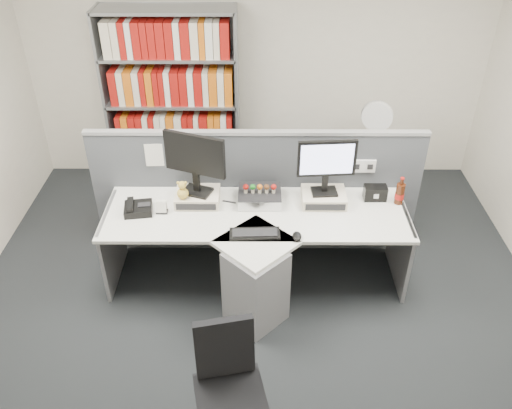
{
  "coord_description": "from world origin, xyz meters",
  "views": [
    {
      "loc": [
        0.02,
        -2.89,
        3.36
      ],
      "look_at": [
        0.0,
        0.65,
        0.92
      ],
      "focal_mm": 37.51,
      "sensor_mm": 36.0,
      "label": 1
    }
  ],
  "objects_px": {
    "desktop_pc": "(260,196)",
    "office_chair": "(229,385)",
    "mouse": "(297,236)",
    "speaker": "(375,193)",
    "desk_calendar": "(161,208)",
    "monitor_left": "(195,159)",
    "cola_bottle": "(400,194)",
    "keyboard": "(255,234)",
    "desk_fan": "(376,120)",
    "monitor_right": "(327,163)",
    "shelving_unit": "(173,105)",
    "filing_cabinet": "(368,177)",
    "desk": "(256,253)",
    "desk_phone": "(138,208)"
  },
  "relations": [
    {
      "from": "cola_bottle",
      "to": "mouse",
      "type": "bearing_deg",
      "value": -151.09
    },
    {
      "from": "monitor_right",
      "to": "desktop_pc",
      "type": "relative_size",
      "value": 1.35
    },
    {
      "from": "monitor_left",
      "to": "keyboard",
      "type": "distance_m",
      "value": 0.8
    },
    {
      "from": "desk_phone",
      "to": "desk_fan",
      "type": "xyz_separation_m",
      "value": [
        2.21,
        1.17,
        0.27
      ]
    },
    {
      "from": "desktop_pc",
      "to": "desk",
      "type": "bearing_deg",
      "value": -94.38
    },
    {
      "from": "desk_calendar",
      "to": "cola_bottle",
      "type": "relative_size",
      "value": 0.45
    },
    {
      "from": "cola_bottle",
      "to": "shelving_unit",
      "type": "height_order",
      "value": "shelving_unit"
    },
    {
      "from": "desktop_pc",
      "to": "speaker",
      "type": "xyz_separation_m",
      "value": [
        1.01,
        0.04,
        0.02
      ]
    },
    {
      "from": "desk_phone",
      "to": "shelving_unit",
      "type": "bearing_deg",
      "value": 86.15
    },
    {
      "from": "monitor_right",
      "to": "desk_phone",
      "type": "distance_m",
      "value": 1.65
    },
    {
      "from": "monitor_left",
      "to": "desk_phone",
      "type": "distance_m",
      "value": 0.65
    },
    {
      "from": "cola_bottle",
      "to": "office_chair",
      "type": "bearing_deg",
      "value": -129.32
    },
    {
      "from": "desk_calendar",
      "to": "mouse",
      "type": "bearing_deg",
      "value": -17.32
    },
    {
      "from": "speaker",
      "to": "desk",
      "type": "bearing_deg",
      "value": -157.35
    },
    {
      "from": "keyboard",
      "to": "shelving_unit",
      "type": "xyz_separation_m",
      "value": [
        -0.89,
        1.93,
        0.24
      ]
    },
    {
      "from": "desk",
      "to": "mouse",
      "type": "relative_size",
      "value": 22.13
    },
    {
      "from": "keyboard",
      "to": "desk_calendar",
      "type": "xyz_separation_m",
      "value": [
        -0.79,
        0.31,
        0.04
      ]
    },
    {
      "from": "monitor_right",
      "to": "desktop_pc",
      "type": "distance_m",
      "value": 0.66
    },
    {
      "from": "speaker",
      "to": "shelving_unit",
      "type": "xyz_separation_m",
      "value": [
        -1.94,
        1.41,
        0.19
      ]
    },
    {
      "from": "mouse",
      "to": "monitor_right",
      "type": "bearing_deg",
      "value": 63.07
    },
    {
      "from": "desktop_pc",
      "to": "shelving_unit",
      "type": "relative_size",
      "value": 0.19
    },
    {
      "from": "desk_calendar",
      "to": "office_chair",
      "type": "xyz_separation_m",
      "value": [
        0.64,
        -1.57,
        -0.28
      ]
    },
    {
      "from": "keyboard",
      "to": "desk_phone",
      "type": "xyz_separation_m",
      "value": [
        -1.0,
        0.32,
        0.02
      ]
    },
    {
      "from": "desk",
      "to": "speaker",
      "type": "xyz_separation_m",
      "value": [
        1.04,
        0.44,
        0.33
      ]
    },
    {
      "from": "desktop_pc",
      "to": "office_chair",
      "type": "bearing_deg",
      "value": -96.45
    },
    {
      "from": "keyboard",
      "to": "filing_cabinet",
      "type": "distance_m",
      "value": 1.95
    },
    {
      "from": "monitor_right",
      "to": "desk_fan",
      "type": "xyz_separation_m",
      "value": [
        0.61,
        1.02,
        -0.09
      ]
    },
    {
      "from": "desk_phone",
      "to": "monitor_left",
      "type": "bearing_deg",
      "value": 17.24
    },
    {
      "from": "desk",
      "to": "desktop_pc",
      "type": "height_order",
      "value": "desktop_pc"
    },
    {
      "from": "cola_bottle",
      "to": "desktop_pc",
      "type": "bearing_deg",
      "value": 178.9
    },
    {
      "from": "cola_bottle",
      "to": "shelving_unit",
      "type": "relative_size",
      "value": 0.13
    },
    {
      "from": "keyboard",
      "to": "desk_phone",
      "type": "distance_m",
      "value": 1.05
    },
    {
      "from": "cola_bottle",
      "to": "desk_calendar",
      "type": "bearing_deg",
      "value": -175.72
    },
    {
      "from": "desktop_pc",
      "to": "desk_calendar",
      "type": "distance_m",
      "value": 0.85
    },
    {
      "from": "mouse",
      "to": "speaker",
      "type": "xyz_separation_m",
      "value": [
        0.72,
        0.57,
        0.04
      ]
    },
    {
      "from": "monitor_left",
      "to": "cola_bottle",
      "type": "xyz_separation_m",
      "value": [
        1.75,
        -0.01,
        -0.33
      ]
    },
    {
      "from": "keyboard",
      "to": "desk_calendar",
      "type": "height_order",
      "value": "desk_calendar"
    },
    {
      "from": "mouse",
      "to": "filing_cabinet",
      "type": "height_order",
      "value": "mouse"
    },
    {
      "from": "desk_calendar",
      "to": "filing_cabinet",
      "type": "distance_m",
      "value": 2.36
    },
    {
      "from": "desktop_pc",
      "to": "desk_calendar",
      "type": "height_order",
      "value": "desk_calendar"
    },
    {
      "from": "mouse",
      "to": "desk_fan",
      "type": "distance_m",
      "value": 1.78
    },
    {
      "from": "monitor_left",
      "to": "mouse",
      "type": "xyz_separation_m",
      "value": [
        0.84,
        -0.51,
        -0.41
      ]
    },
    {
      "from": "desk",
      "to": "keyboard",
      "type": "height_order",
      "value": "keyboard"
    },
    {
      "from": "desk_calendar",
      "to": "speaker",
      "type": "distance_m",
      "value": 1.86
    },
    {
      "from": "monitor_left",
      "to": "desktop_pc",
      "type": "relative_size",
      "value": 1.49
    },
    {
      "from": "keyboard",
      "to": "speaker",
      "type": "relative_size",
      "value": 2.08
    },
    {
      "from": "monitor_left",
      "to": "desktop_pc",
      "type": "distance_m",
      "value": 0.66
    },
    {
      "from": "shelving_unit",
      "to": "desk_fan",
      "type": "xyz_separation_m",
      "value": [
        2.1,
        -0.45,
        0.05
      ]
    },
    {
      "from": "desktop_pc",
      "to": "mouse",
      "type": "bearing_deg",
      "value": -60.71
    },
    {
      "from": "mouse",
      "to": "filing_cabinet",
      "type": "xyz_separation_m",
      "value": [
        0.87,
        1.53,
        -0.39
      ]
    }
  ]
}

